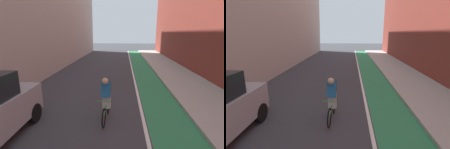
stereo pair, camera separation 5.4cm
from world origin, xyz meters
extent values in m
plane|color=#38383D|center=(0.00, 15.18, 0.00)|extent=(84.40, 84.40, 0.00)
cube|color=#2D8451|center=(2.91, 17.18, 0.00)|extent=(1.60, 38.36, 0.00)
cube|color=white|center=(2.01, 17.18, 0.00)|extent=(0.12, 38.36, 0.00)
cube|color=#A8A59E|center=(5.15, 17.18, 0.07)|extent=(2.88, 38.36, 0.14)
cylinder|color=black|center=(-1.84, 12.36, 0.33)|extent=(0.23, 0.66, 0.66)
torus|color=black|center=(0.64, 12.16, 0.33)|extent=(0.08, 0.66, 0.66)
torus|color=black|center=(0.70, 13.21, 0.33)|extent=(0.08, 0.66, 0.66)
cylinder|color=#338C3F|center=(0.67, 12.69, 0.55)|extent=(0.09, 0.96, 0.33)
cylinder|color=#338C3F|center=(0.68, 12.87, 0.63)|extent=(0.04, 0.12, 0.55)
cylinder|color=#338C3F|center=(0.64, 12.24, 0.88)|extent=(0.48, 0.05, 0.02)
cube|color=beige|center=(0.68, 12.79, 0.70)|extent=(0.29, 0.26, 0.56)
cube|color=#1E598C|center=(0.67, 12.67, 1.16)|extent=(0.34, 0.42, 0.60)
sphere|color=tan|center=(0.66, 12.51, 1.50)|extent=(0.22, 0.22, 0.22)
cube|color=#4C7247|center=(0.67, 12.79, 1.18)|extent=(0.28, 0.29, 0.39)
camera|label=1|loc=(1.26, 7.15, 3.07)|focal=27.01mm
camera|label=2|loc=(1.31, 7.16, 3.07)|focal=27.01mm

